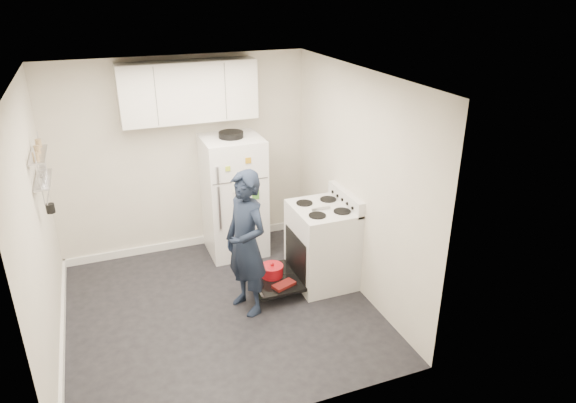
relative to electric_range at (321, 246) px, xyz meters
name	(u,v)px	position (x,y,z in m)	size (l,w,h in m)	color
room	(210,208)	(-1.29, -0.12, 0.74)	(3.21, 3.21, 2.51)	black
electric_range	(321,246)	(0.00, 0.00, 0.00)	(0.66, 0.76, 1.10)	silver
open_oven_door	(273,276)	(-0.59, 0.02, -0.29)	(0.55, 0.70, 0.21)	black
refrigerator	(234,196)	(-0.72, 1.10, 0.31)	(0.72, 0.74, 1.61)	white
upper_cabinets	(189,91)	(-1.16, 1.28, 1.63)	(1.60, 0.33, 0.70)	silver
wall_shelf_rack	(41,168)	(-2.78, 0.34, 1.21)	(0.14, 0.60, 0.61)	#B2B2B7
person	(246,244)	(-0.96, -0.23, 0.33)	(0.58, 0.38, 1.59)	#151D2F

